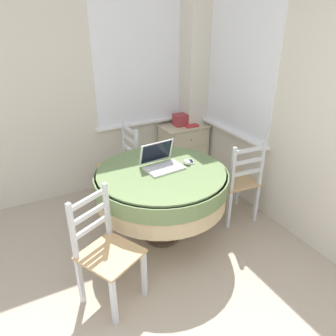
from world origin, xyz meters
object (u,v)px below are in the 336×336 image
(book_on_cabinet, at_px, (189,124))
(round_dining_table, at_px, (161,184))
(cell_phone, at_px, (191,162))
(storage_box, at_px, (182,120))
(computer_mouse, at_px, (187,162))
(dining_chair_near_right_window, at_px, (238,182))
(corner_cabinet, at_px, (183,151))
(dining_chair_near_back_window, at_px, (121,166))
(dining_chair_camera_near, at_px, (106,252))
(laptop, at_px, (162,162))

(book_on_cabinet, bearing_deg, round_dining_table, -131.61)
(cell_phone, height_order, storage_box, storage_box)
(computer_mouse, height_order, dining_chair_near_right_window, dining_chair_near_right_window)
(book_on_cabinet, bearing_deg, corner_cabinet, 167.09)
(corner_cabinet, distance_m, book_on_cabinet, 0.37)
(cell_phone, xyz_separation_m, book_on_cabinet, (0.61, 1.03, -0.03))
(round_dining_table, distance_m, dining_chair_near_right_window, 0.87)
(round_dining_table, relative_size, cell_phone, 10.46)
(cell_phone, distance_m, dining_chair_near_back_window, 0.97)
(round_dining_table, xyz_separation_m, dining_chair_near_back_window, (-0.09, 0.85, -0.16))
(dining_chair_camera_near, xyz_separation_m, storage_box, (1.57, 1.58, 0.34))
(dining_chair_near_right_window, bearing_deg, storage_box, 89.59)
(round_dining_table, height_order, cell_phone, cell_phone)
(round_dining_table, distance_m, laptop, 0.21)
(laptop, relative_size, dining_chair_near_right_window, 0.41)
(round_dining_table, distance_m, book_on_cabinet, 1.42)
(cell_phone, bearing_deg, computer_mouse, -156.61)
(round_dining_table, bearing_deg, dining_chair_near_right_window, -5.08)
(laptop, bearing_deg, dining_chair_camera_near, -144.08)
(dining_chair_near_back_window, xyz_separation_m, dining_chair_near_right_window, (0.94, -0.93, 0.00))
(computer_mouse, relative_size, corner_cabinet, 0.13)
(round_dining_table, height_order, book_on_cabinet, round_dining_table)
(cell_phone, bearing_deg, storage_box, 63.66)
(computer_mouse, bearing_deg, dining_chair_near_back_window, 113.34)
(dining_chair_near_right_window, bearing_deg, book_on_cabinet, 85.75)
(dining_chair_near_back_window, bearing_deg, book_on_cabinet, 11.39)
(computer_mouse, relative_size, dining_chair_near_right_window, 0.10)
(cell_phone, distance_m, book_on_cabinet, 1.19)
(computer_mouse, relative_size, cell_phone, 0.77)
(laptop, distance_m, corner_cabinet, 1.38)
(dining_chair_near_back_window, bearing_deg, corner_cabinet, 12.97)
(round_dining_table, relative_size, book_on_cabinet, 5.23)
(storage_box, bearing_deg, round_dining_table, -128.13)
(dining_chair_near_right_window, distance_m, storage_box, 1.23)
(book_on_cabinet, bearing_deg, dining_chair_camera_near, -137.06)
(round_dining_table, distance_m, storage_box, 1.41)
(dining_chair_near_right_window, distance_m, dining_chair_camera_near, 1.61)
(round_dining_table, xyz_separation_m, storage_box, (0.86, 1.10, 0.19))
(dining_chair_near_right_window, bearing_deg, laptop, 170.34)
(round_dining_table, relative_size, storage_box, 5.66)
(dining_chair_near_back_window, height_order, storage_box, dining_chair_near_back_window)
(round_dining_table, height_order, laptop, laptop)
(laptop, height_order, storage_box, laptop)
(cell_phone, distance_m, corner_cabinet, 1.24)
(dining_chair_near_right_window, height_order, storage_box, dining_chair_near_right_window)
(laptop, distance_m, storage_box, 1.33)
(round_dining_table, bearing_deg, storage_box, 51.87)
(dining_chair_near_right_window, distance_m, corner_cabinet, 1.15)
(cell_phone, bearing_deg, laptop, 173.73)
(laptop, xyz_separation_m, dining_chair_near_back_window, (-0.12, 0.79, -0.35))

